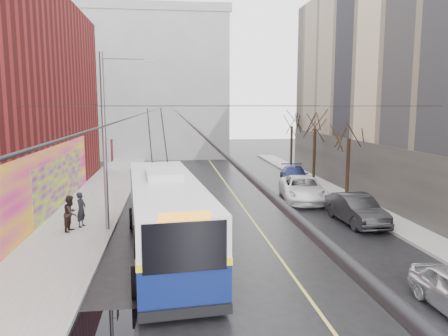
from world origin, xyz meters
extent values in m
plane|color=black|center=(0.00, 0.00, 0.00)|extent=(140.00, 140.00, 0.00)
cube|color=gray|center=(-8.00, 12.00, 0.07)|extent=(4.00, 60.00, 0.15)
cube|color=gray|center=(9.00, 12.00, 0.07)|extent=(2.00, 60.00, 0.15)
cube|color=#BFB74C|center=(1.50, 14.00, 0.00)|extent=(0.12, 50.00, 0.01)
cube|color=#D5049E|center=(-9.96, 10.00, 2.00)|extent=(0.08, 28.00, 4.00)
cube|color=#78059E|center=(-9.92, 16.00, 1.60)|extent=(0.06, 12.00, 3.20)
cube|color=#4C4742|center=(9.97, 14.00, 2.00)|extent=(0.06, 36.00, 4.00)
cube|color=gray|center=(-6.00, 45.00, 9.00)|extent=(20.00, 12.00, 18.00)
cube|color=gray|center=(-6.00, 39.10, 17.50)|extent=(20.50, 0.40, 1.00)
cylinder|color=slate|center=(-6.30, 10.00, 4.50)|extent=(0.20, 0.20, 9.00)
cube|color=#4C0A12|center=(-5.95, 10.00, 4.20)|extent=(0.04, 0.60, 1.10)
cylinder|color=slate|center=(-5.10, 10.00, 8.70)|extent=(2.40, 0.10, 0.10)
cube|color=slate|center=(-4.00, 10.00, 8.60)|extent=(0.50, 0.22, 0.12)
cylinder|color=black|center=(-3.80, 15.00, 6.20)|extent=(0.02, 60.00, 0.02)
cylinder|color=black|center=(-2.80, 15.00, 6.20)|extent=(0.02, 60.00, 0.02)
cylinder|color=black|center=(0.00, 6.00, 6.40)|extent=(18.00, 0.02, 0.02)
cylinder|color=black|center=(0.00, 22.00, 6.40)|extent=(18.00, 0.02, 0.02)
cylinder|color=black|center=(9.00, 16.00, 2.10)|extent=(0.24, 0.24, 4.20)
cylinder|color=black|center=(9.00, 23.00, 2.24)|extent=(0.24, 0.24, 4.48)
cylinder|color=black|center=(9.00, 30.00, 2.18)|extent=(0.24, 0.24, 4.37)
ellipsoid|color=slate|center=(-3.00, 7.74, 7.12)|extent=(0.44, 0.20, 0.12)
ellipsoid|color=slate|center=(-0.41, 11.36, 7.76)|extent=(0.44, 0.20, 0.12)
ellipsoid|color=slate|center=(-4.59, 12.06, 6.23)|extent=(0.44, 0.20, 0.12)
cube|color=#0A164F|center=(-3.29, 6.36, 1.02)|extent=(4.00, 13.12, 1.61)
cube|color=silver|center=(-3.29, 6.36, 2.53)|extent=(4.00, 13.12, 1.40)
cube|color=yellow|center=(-3.29, 6.36, 1.83)|extent=(4.05, 13.17, 0.24)
cube|color=black|center=(-2.68, -0.08, 2.37)|extent=(2.47, 0.28, 1.51)
cube|color=black|center=(-3.89, 12.80, 2.37)|extent=(2.47, 0.28, 1.29)
cube|color=black|center=(-4.70, 6.23, 2.42)|extent=(1.16, 11.79, 1.08)
cube|color=black|center=(-1.87, 6.50, 2.42)|extent=(1.16, 11.79, 1.08)
cube|color=silver|center=(-3.39, 7.43, 3.39)|extent=(1.80, 3.36, 0.32)
cube|color=black|center=(-2.67, -0.12, 0.38)|extent=(2.80, 0.39, 0.32)
cylinder|color=black|center=(-4.27, 1.94, 0.54)|extent=(0.42, 1.10, 1.08)
cylinder|color=black|center=(-1.49, 2.21, 0.54)|extent=(0.42, 1.10, 1.08)
cylinder|color=black|center=(-5.08, 10.51, 0.54)|extent=(0.42, 1.10, 1.08)
cylinder|color=black|center=(-2.30, 10.78, 0.54)|extent=(0.42, 1.10, 1.08)
cylinder|color=black|center=(-4.12, 11.15, 4.95)|extent=(0.42, 3.73, 2.65)
cylinder|color=black|center=(-3.37, 11.22, 4.95)|extent=(0.42, 3.73, 2.65)
imported|color=#242426|center=(7.00, 9.94, 0.80)|extent=(1.95, 4.94, 1.60)
imported|color=white|center=(5.80, 15.86, 0.83)|extent=(3.64, 6.32, 1.66)
imported|color=navy|center=(7.00, 21.89, 0.74)|extent=(2.87, 5.36, 1.48)
imported|color=#B0B1B5|center=(-2.96, 16.02, 0.81)|extent=(2.37, 4.91, 1.62)
imported|color=black|center=(-7.69, 10.60, 1.06)|extent=(0.61, 0.76, 1.83)
imported|color=black|center=(-8.06, 9.84, 1.06)|extent=(0.84, 1.00, 1.83)
camera|label=1|loc=(-3.06, -12.26, 6.43)|focal=35.00mm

